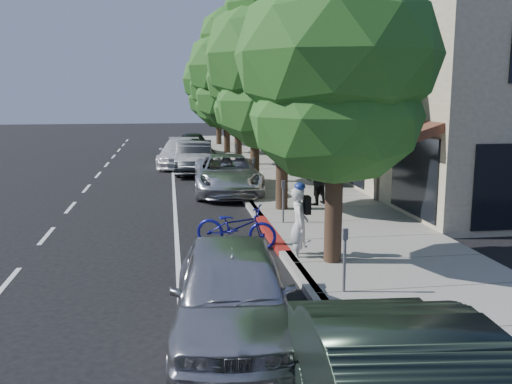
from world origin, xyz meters
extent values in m
plane|color=black|center=(0.00, 0.00, 0.00)|extent=(120.00, 120.00, 0.00)
cube|color=gray|center=(2.30, 8.00, 0.07)|extent=(4.60, 56.00, 0.15)
cube|color=#9E998E|center=(0.00, 8.00, 0.07)|extent=(0.30, 56.00, 0.15)
cube|color=maroon|center=(0.00, 1.00, 0.07)|extent=(0.32, 4.00, 0.15)
cube|color=beige|center=(9.60, 18.00, 3.50)|extent=(10.00, 36.00, 7.00)
cylinder|color=black|center=(0.90, -2.00, 1.35)|extent=(0.40, 0.40, 2.70)
ellipsoid|color=#235218|center=(0.90, -2.00, 3.47)|extent=(3.86, 3.86, 3.09)
ellipsoid|color=#235218|center=(0.90, -2.00, 4.78)|extent=(4.54, 4.54, 3.63)
cylinder|color=black|center=(0.90, 4.00, 1.44)|extent=(0.40, 0.40, 2.89)
ellipsoid|color=#235218|center=(0.90, 4.00, 3.71)|extent=(4.35, 4.35, 3.48)
ellipsoid|color=#235218|center=(0.90, 4.00, 5.11)|extent=(5.11, 5.11, 4.09)
ellipsoid|color=#235218|center=(0.90, 4.00, 6.59)|extent=(3.84, 3.84, 3.07)
cylinder|color=black|center=(0.90, 10.00, 1.29)|extent=(0.40, 0.40, 2.58)
ellipsoid|color=#235218|center=(0.90, 10.00, 3.32)|extent=(3.61, 3.61, 2.89)
ellipsoid|color=#235218|center=(0.90, 10.00, 4.58)|extent=(4.24, 4.24, 3.40)
ellipsoid|color=#235218|center=(0.90, 10.00, 5.91)|extent=(3.18, 3.18, 2.55)
cylinder|color=black|center=(0.90, 16.00, 1.49)|extent=(0.40, 0.40, 2.98)
ellipsoid|color=#235218|center=(0.90, 16.00, 3.84)|extent=(4.58, 4.58, 3.66)
ellipsoid|color=#235218|center=(0.90, 16.00, 5.29)|extent=(5.39, 5.39, 4.31)
ellipsoid|color=#235218|center=(0.90, 16.00, 6.82)|extent=(4.04, 4.04, 3.23)
cylinder|color=black|center=(0.90, 22.00, 1.24)|extent=(0.40, 0.40, 2.49)
ellipsoid|color=#235218|center=(0.90, 22.00, 3.20)|extent=(4.07, 4.07, 3.25)
ellipsoid|color=#235218|center=(0.90, 22.00, 4.41)|extent=(4.79, 4.79, 3.83)
ellipsoid|color=#235218|center=(0.90, 22.00, 5.69)|extent=(3.59, 3.59, 2.87)
cylinder|color=black|center=(0.90, 28.00, 1.37)|extent=(0.40, 0.40, 2.75)
ellipsoid|color=#235218|center=(0.90, 28.00, 3.53)|extent=(4.57, 4.57, 3.66)
ellipsoid|color=#235218|center=(0.90, 28.00, 4.86)|extent=(5.38, 5.38, 4.30)
ellipsoid|color=#235218|center=(0.90, 28.00, 6.28)|extent=(4.03, 4.03, 3.23)
imported|color=silver|center=(0.25, -1.42, 0.89)|extent=(0.51, 0.70, 1.79)
imported|color=navy|center=(-1.09, -0.01, 0.56)|extent=(2.25, 1.52, 1.12)
imported|color=silver|center=(-0.50, 8.00, 0.76)|extent=(2.76, 5.59, 1.53)
imported|color=#222528|center=(-1.54, 13.91, 0.79)|extent=(2.03, 4.90, 1.58)
imported|color=white|center=(-2.20, 16.59, 0.73)|extent=(2.64, 5.22, 1.45)
imported|color=black|center=(-1.24, 21.89, 0.73)|extent=(1.99, 4.40, 1.47)
imported|color=#B7B7BC|center=(-1.79, -5.50, 0.80)|extent=(2.27, 4.85, 1.61)
imported|color=black|center=(2.17, 4.53, 1.03)|extent=(1.08, 1.03, 1.76)
camera|label=1|loc=(-2.72, -14.20, 3.98)|focal=40.00mm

